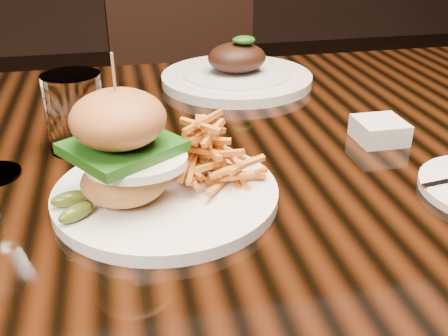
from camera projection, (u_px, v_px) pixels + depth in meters
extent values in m
cube|color=black|center=(236.00, 160.00, 0.75)|extent=(1.60, 0.90, 0.04)
cylinder|color=silver|center=(166.00, 193.00, 0.61)|extent=(0.26, 0.26, 0.01)
ellipsoid|color=#AF7B38|center=(124.00, 181.00, 0.58)|extent=(0.10, 0.10, 0.04)
ellipsoid|color=silver|center=(137.00, 162.00, 0.56)|extent=(0.11, 0.09, 0.01)
ellipsoid|color=#FFA40D|center=(157.00, 157.00, 0.56)|extent=(0.02, 0.02, 0.01)
cube|color=#255F17|center=(121.00, 150.00, 0.56)|extent=(0.15, 0.14, 0.01)
ellipsoid|color=brown|center=(118.00, 119.00, 0.54)|extent=(0.10, 0.10, 0.06)
cylinder|color=#9F774A|center=(115.00, 91.00, 0.53)|extent=(0.00, 0.00, 0.08)
ellipsoid|color=#344713|center=(76.00, 212.00, 0.54)|extent=(0.04, 0.04, 0.02)
ellipsoid|color=#344713|center=(70.00, 199.00, 0.57)|extent=(0.04, 0.03, 0.02)
cube|color=silver|center=(379.00, 130.00, 0.76)|extent=(0.09, 0.09, 0.03)
cylinder|color=white|center=(75.00, 112.00, 0.72)|extent=(0.08, 0.08, 0.11)
cylinder|color=silver|center=(237.00, 79.00, 0.99)|extent=(0.28, 0.28, 0.02)
cylinder|color=silver|center=(237.00, 78.00, 0.99)|extent=(0.20, 0.20, 0.02)
ellipsoid|color=black|center=(237.00, 58.00, 0.98)|extent=(0.11, 0.09, 0.05)
ellipsoid|color=#255F17|center=(244.00, 40.00, 0.95)|extent=(0.04, 0.03, 0.02)
cube|color=black|center=(200.00, 126.00, 1.59)|extent=(0.50, 0.50, 0.06)
cube|color=black|center=(182.00, 28.00, 1.65)|extent=(0.46, 0.09, 0.50)
cylinder|color=black|center=(153.00, 232.00, 1.48)|extent=(0.04, 0.04, 0.45)
cylinder|color=black|center=(278.00, 211.00, 1.58)|extent=(0.04, 0.04, 0.45)
cylinder|color=black|center=(134.00, 172.00, 1.80)|extent=(0.04, 0.04, 0.45)
cylinder|color=black|center=(239.00, 158.00, 1.90)|extent=(0.04, 0.04, 0.45)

